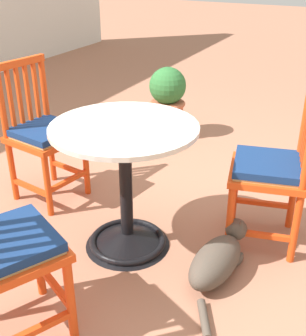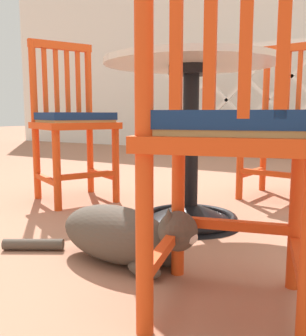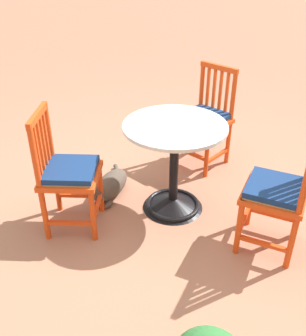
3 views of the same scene
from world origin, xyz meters
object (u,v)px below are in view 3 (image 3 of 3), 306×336
at_px(orange_chair_at_corner, 206,119).
at_px(orange_chair_facing_out, 278,193).
at_px(orange_chair_near_fence, 68,174).
at_px(cafe_table, 174,177).
at_px(tabby_cat, 109,187).

relative_size(orange_chair_at_corner, orange_chair_facing_out, 1.00).
bearing_deg(orange_chair_facing_out, orange_chair_near_fence, -83.70).
bearing_deg(orange_chair_at_corner, orange_chair_near_fence, -33.55).
bearing_deg(orange_chair_near_fence, orange_chair_at_corner, 146.45).
distance_m(orange_chair_near_fence, orange_chair_facing_out, 1.44).
bearing_deg(orange_chair_at_corner, cafe_table, -8.07).
relative_size(cafe_table, orange_chair_facing_out, 0.83).
xyz_separation_m(cafe_table, orange_chair_near_fence, (0.41, -0.68, 0.16)).
distance_m(orange_chair_at_corner, orange_chair_facing_out, 1.21).
xyz_separation_m(cafe_table, orange_chair_facing_out, (0.25, 0.76, 0.16)).
xyz_separation_m(cafe_table, orange_chair_at_corner, (-0.78, 0.11, 0.16)).
bearing_deg(cafe_table, orange_chair_at_corner, 171.93).
bearing_deg(cafe_table, orange_chair_near_fence, -59.01).
distance_m(orange_chair_at_corner, orange_chair_near_fence, 1.42).
distance_m(orange_chair_facing_out, tabby_cat, 1.37).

